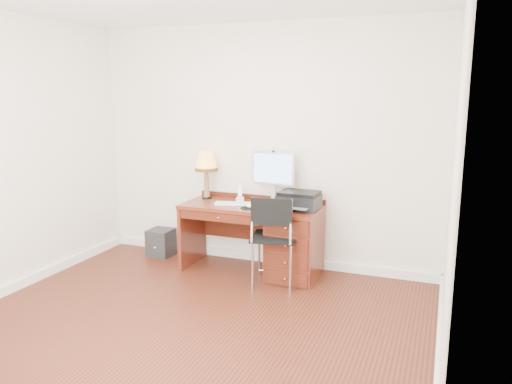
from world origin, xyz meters
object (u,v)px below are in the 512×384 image
at_px(printer, 299,200).
at_px(phone, 240,196).
at_px(monitor, 273,171).
at_px(chair, 272,232).
at_px(leg_lamp, 206,164).
at_px(equipment_box, 161,242).
at_px(desk, 279,238).

bearing_deg(printer, phone, 173.65).
distance_m(monitor, chair, 0.76).
bearing_deg(phone, leg_lamp, 160.07).
height_order(monitor, equipment_box, monitor).
bearing_deg(desk, monitor, 129.90).
distance_m(desk, printer, 0.48).
bearing_deg(desk, printer, 2.01).
distance_m(desk, leg_lamp, 1.19).
relative_size(monitor, chair, 0.59).
xyz_separation_m(leg_lamp, chair, (0.97, -0.49, -0.57)).
bearing_deg(printer, equipment_box, -179.77).
distance_m(monitor, printer, 0.46).
bearing_deg(equipment_box, leg_lamp, 3.97).
height_order(printer, chair, chair).
bearing_deg(monitor, leg_lamp, -172.57).
height_order(phone, equipment_box, phone).
bearing_deg(printer, leg_lamp, 176.67).
height_order(monitor, printer, monitor).
xyz_separation_m(monitor, equipment_box, (-1.41, -0.07, -0.94)).
relative_size(monitor, leg_lamp, 1.04).
bearing_deg(leg_lamp, equipment_box, -176.23).
distance_m(desk, phone, 0.66).
xyz_separation_m(monitor, leg_lamp, (-0.80, -0.03, 0.04)).
relative_size(leg_lamp, phone, 2.93).
bearing_deg(equipment_box, chair, -15.74).
bearing_deg(phone, printer, -28.22).
bearing_deg(leg_lamp, chair, -26.90).
xyz_separation_m(phone, chair, (0.55, -0.48, -0.23)).
distance_m(printer, phone, 0.73).
xyz_separation_m(leg_lamp, equipment_box, (-0.61, -0.04, -0.98)).
distance_m(phone, equipment_box, 1.22).
relative_size(desk, chair, 1.58).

